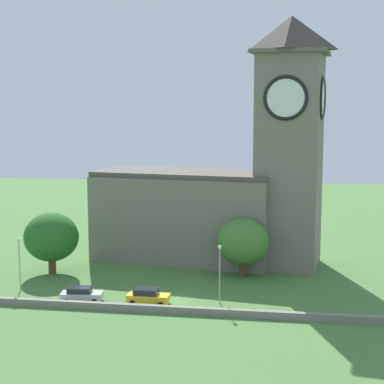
{
  "coord_description": "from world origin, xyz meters",
  "views": [
    {
      "loc": [
        13.08,
        -67.89,
        22.18
      ],
      "look_at": [
        1.17,
        7.73,
        11.67
      ],
      "focal_mm": 58.07,
      "sensor_mm": 36.0,
      "label": 1
    }
  ],
  "objects_px": {
    "car_silver": "(81,294)",
    "car_yellow": "(148,296)",
    "church": "(225,187)",
    "streetlamp_west_end": "(19,255)",
    "tree_riverside_west": "(243,242)",
    "tree_churchyard": "(51,237)",
    "streetlamp_west_mid": "(220,264)"
  },
  "relations": [
    {
      "from": "car_silver",
      "to": "car_yellow",
      "type": "bearing_deg",
      "value": 2.21
    },
    {
      "from": "church",
      "to": "car_yellow",
      "type": "xyz_separation_m",
      "value": [
        -6.54,
        -21.21,
        -9.93
      ]
    },
    {
      "from": "car_silver",
      "to": "streetlamp_west_end",
      "type": "height_order",
      "value": "streetlamp_west_end"
    },
    {
      "from": "car_yellow",
      "to": "streetlamp_west_end",
      "type": "relative_size",
      "value": 0.74
    },
    {
      "from": "tree_riverside_west",
      "to": "tree_churchyard",
      "type": "distance_m",
      "value": 25.55
    },
    {
      "from": "car_yellow",
      "to": "car_silver",
      "type": "bearing_deg",
      "value": -177.79
    },
    {
      "from": "tree_churchyard",
      "to": "streetlamp_west_mid",
      "type": "bearing_deg",
      "value": -21.36
    },
    {
      "from": "streetlamp_west_end",
      "to": "streetlamp_west_mid",
      "type": "bearing_deg",
      "value": -2.56
    },
    {
      "from": "car_silver",
      "to": "car_yellow",
      "type": "xyz_separation_m",
      "value": [
        7.76,
        0.3,
        0.05
      ]
    },
    {
      "from": "streetlamp_west_end",
      "to": "streetlamp_west_mid",
      "type": "relative_size",
      "value": 0.97
    },
    {
      "from": "car_silver",
      "to": "streetlamp_west_end",
      "type": "xyz_separation_m",
      "value": [
        -8.82,
        3.15,
        3.52
      ]
    },
    {
      "from": "tree_riverside_west",
      "to": "tree_churchyard",
      "type": "height_order",
      "value": "tree_churchyard"
    },
    {
      "from": "streetlamp_west_mid",
      "to": "tree_churchyard",
      "type": "xyz_separation_m",
      "value": [
        -23.69,
        9.26,
        0.41
      ]
    },
    {
      "from": "streetlamp_west_end",
      "to": "tree_churchyard",
      "type": "height_order",
      "value": "tree_churchyard"
    },
    {
      "from": "church",
      "to": "tree_riverside_west",
      "type": "relative_size",
      "value": 4.41
    },
    {
      "from": "streetlamp_west_mid",
      "to": "streetlamp_west_end",
      "type": "bearing_deg",
      "value": 177.44
    },
    {
      "from": "streetlamp_west_mid",
      "to": "tree_riverside_west",
      "type": "xyz_separation_m",
      "value": [
        1.75,
        11.65,
        0.15
      ]
    },
    {
      "from": "car_yellow",
      "to": "tree_riverside_west",
      "type": "height_order",
      "value": "tree_riverside_west"
    },
    {
      "from": "tree_churchyard",
      "to": "streetlamp_west_end",
      "type": "bearing_deg",
      "value": -96.13
    },
    {
      "from": "church",
      "to": "car_yellow",
      "type": "height_order",
      "value": "church"
    },
    {
      "from": "church",
      "to": "streetlamp_west_mid",
      "type": "distance_m",
      "value": 20.51
    },
    {
      "from": "car_yellow",
      "to": "tree_riverside_west",
      "type": "relative_size",
      "value": 0.62
    },
    {
      "from": "car_yellow",
      "to": "streetlamp_west_end",
      "type": "distance_m",
      "value": 17.18
    },
    {
      "from": "streetlamp_west_mid",
      "to": "car_silver",
      "type": "bearing_deg",
      "value": -172.57
    },
    {
      "from": "streetlamp_west_mid",
      "to": "car_yellow",
      "type": "bearing_deg",
      "value": -167.61
    },
    {
      "from": "tree_riverside_west",
      "to": "tree_churchyard",
      "type": "bearing_deg",
      "value": -174.63
    },
    {
      "from": "church",
      "to": "streetlamp_west_end",
      "type": "xyz_separation_m",
      "value": [
        -23.13,
        -18.35,
        -6.45
      ]
    },
    {
      "from": "streetlamp_west_end",
      "to": "car_yellow",
      "type": "bearing_deg",
      "value": -9.76
    },
    {
      "from": "car_silver",
      "to": "streetlamp_west_mid",
      "type": "height_order",
      "value": "streetlamp_west_mid"
    },
    {
      "from": "church",
      "to": "car_yellow",
      "type": "relative_size",
      "value": 7.13
    },
    {
      "from": "streetlamp_west_mid",
      "to": "church",
      "type": "bearing_deg",
      "value": 94.22
    },
    {
      "from": "car_silver",
      "to": "streetlamp_west_mid",
      "type": "xyz_separation_m",
      "value": [
        15.74,
        2.05,
        3.65
      ]
    }
  ]
}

